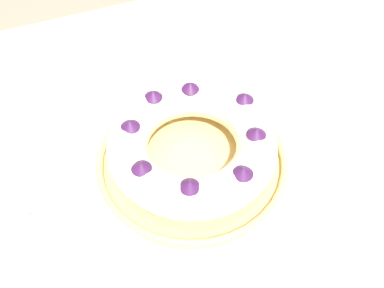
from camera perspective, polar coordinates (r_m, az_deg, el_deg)
name	(u,v)px	position (r m, az deg, el deg)	size (l,w,h in m)	color
dining_table	(205,192)	(0.84, 1.72, -6.07)	(1.52, 1.03, 0.73)	silver
serving_dish	(192,162)	(0.76, 0.00, -2.24)	(0.32, 0.32, 0.03)	tan
bundt_cake	(192,144)	(0.72, 0.00, 0.04)	(0.27, 0.27, 0.08)	beige
fork	(41,225)	(0.75, -18.58, -9.68)	(0.02, 0.18, 0.01)	white
serving_knife	(29,245)	(0.73, -19.97, -12.01)	(0.02, 0.21, 0.01)	white
cake_knife	(65,239)	(0.72, -15.85, -11.55)	(0.02, 0.16, 0.01)	white
napkin	(313,112)	(0.88, 15.15, 3.89)	(0.14, 0.10, 0.00)	white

